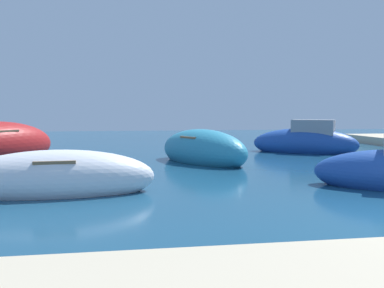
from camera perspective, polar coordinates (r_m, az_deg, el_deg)
name	(u,v)px	position (r m, az deg, el deg)	size (l,w,h in m)	color
moored_boat_0	(305,142)	(23.29, 14.87, 0.23)	(5.58, 4.55, 2.11)	#1E479E
moored_boat_2	(57,178)	(11.86, -17.55, -4.39)	(5.24, 2.00, 1.53)	white
moored_boat_5	(203,150)	(18.25, 1.43, -0.87)	(4.16, 5.54, 1.84)	teal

